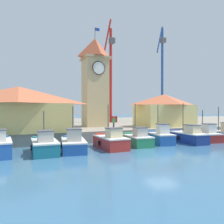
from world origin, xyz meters
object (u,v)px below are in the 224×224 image
fishing_boat_left_outer (45,145)px  fishing_boat_mid_left (111,141)px  fishing_boat_right_outer (205,135)px  clock_tower (95,80)px  port_crane_far (162,83)px  fishing_boat_mid_right (160,137)px  fishing_boat_far_right (223,134)px  warehouse_right (164,110)px  fishing_boat_left_inner (73,143)px  dock_worker_near_tower (114,123)px  fishing_boat_center (137,139)px  fishing_boat_right_inner (187,136)px  port_crane_near (110,84)px  warehouse_left (19,109)px

fishing_boat_left_outer → fishing_boat_mid_left: bearing=0.9°
fishing_boat_right_outer → clock_tower: clock_tower is taller
fishing_boat_left_outer → port_crane_far: port_crane_far is taller
fishing_boat_mid_right → fishing_boat_far_right: fishing_boat_mid_right is taller
fishing_boat_mid_left → fishing_boat_right_outer: bearing=1.4°
fishing_boat_left_outer → warehouse_right: size_ratio=0.55×
fishing_boat_right_outer → port_crane_far: size_ratio=0.21×
fishing_boat_left_inner → dock_worker_near_tower: bearing=40.0°
fishing_boat_mid_left → fishing_boat_right_outer: size_ratio=1.03×
fishing_boat_left_inner → fishing_boat_center: (6.95, 0.51, -0.01)m
fishing_boat_mid_right → fishing_boat_right_inner: size_ratio=0.83×
fishing_boat_left_inner → fishing_boat_right_outer: (16.16, 0.23, 0.01)m
port_crane_far → dock_worker_near_tower: bearing=-138.3°
fishing_boat_mid_right → clock_tower: 13.76m
fishing_boat_right_inner → dock_worker_near_tower: size_ratio=3.28×
fishing_boat_center → fishing_boat_far_right: fishing_boat_center is taller
dock_worker_near_tower → fishing_boat_mid_right: bearing=-50.9°
fishing_boat_far_right → port_crane_near: (-7.41, 20.32, 8.18)m
clock_tower → warehouse_left: 12.23m
port_crane_near → fishing_boat_center: bearing=-104.1°
port_crane_far → fishing_boat_left_inner: bearing=-138.7°
fishing_boat_mid_right → port_crane_far: port_crane_far is taller
clock_tower → port_crane_far: 22.74m
warehouse_left → warehouse_right: size_ratio=1.34×
warehouse_left → dock_worker_near_tower: 11.15m
fishing_boat_far_right → dock_worker_near_tower: (-13.29, 4.64, 1.43)m
fishing_boat_mid_left → fishing_boat_center: size_ratio=1.04×
fishing_boat_right_outer → fishing_boat_left_outer: bearing=-178.8°
fishing_boat_mid_right → clock_tower: bearing=111.1°
fishing_boat_mid_left → dock_worker_near_tower: 6.03m
fishing_boat_right_inner → clock_tower: clock_tower is taller
fishing_boat_left_inner → warehouse_left: bearing=124.6°
fishing_boat_right_outer → dock_worker_near_tower: fishing_boat_right_outer is taller
fishing_boat_far_right → dock_worker_near_tower: bearing=160.8°
fishing_boat_left_outer → fishing_boat_far_right: bearing=1.9°
fishing_boat_right_inner → port_crane_near: port_crane_near is taller
fishing_boat_mid_left → port_crane_near: size_ratio=0.22×
port_crane_near → port_crane_far: size_ratio=0.96×
fishing_boat_center → fishing_boat_right_outer: fishing_boat_center is taller
fishing_boat_far_right → warehouse_left: warehouse_left is taller
fishing_boat_left_inner → fishing_boat_mid_right: size_ratio=1.18×
dock_worker_near_tower → fishing_boat_far_right: bearing=-19.2°
fishing_boat_far_right → port_crane_far: port_crane_far is taller
fishing_boat_center → fishing_boat_right_outer: bearing=-1.7°
clock_tower → port_crane_near: 11.41m
port_crane_far → fishing_boat_left_outer: bearing=-141.2°
fishing_boat_left_outer → dock_worker_near_tower: size_ratio=2.90×
fishing_boat_right_outer → port_crane_near: 22.59m
fishing_boat_right_inner → fishing_boat_right_outer: (2.87, 0.07, -0.03)m
fishing_boat_left_inner → warehouse_right: warehouse_right is taller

